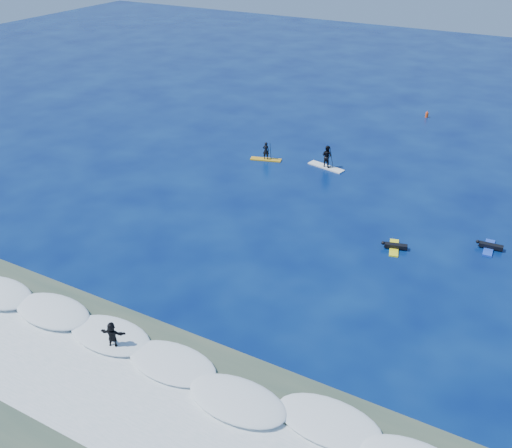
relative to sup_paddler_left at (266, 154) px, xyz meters
The scene contains 10 objects.
ground 16.12m from the sup_paddler_left, 64.40° to the right, with size 160.00×160.00×0.00m, color #031047.
shallow_water 29.37m from the sup_paddler_left, 76.29° to the right, with size 90.00×13.00×0.01m, color #364A3C.
breaking_wave 25.51m from the sup_paddler_left, 74.16° to the right, with size 40.00×6.00×0.30m, color white.
whitewater 28.40m from the sup_paddler_left, 75.81° to the right, with size 34.00×5.00×0.02m, color silver.
sup_paddler_left is the anchor object (origin of this frame).
sup_paddler_center 5.33m from the sup_paddler_left, 11.39° to the left, with size 3.34×1.48×2.28m.
prone_paddler_near 16.66m from the sup_paddler_left, 31.91° to the right, with size 1.66×2.18×0.44m.
prone_paddler_far 20.35m from the sup_paddler_left, 16.59° to the right, with size 1.71×2.18×0.45m.
wave_surfer 25.39m from the sup_paddler_left, 79.19° to the right, with size 2.20×1.18×1.54m.
marker_buoy 20.34m from the sup_paddler_left, 62.76° to the left, with size 0.31×0.31×0.73m.
Camera 1 is at (14.55, -25.96, 19.51)m, focal length 40.00 mm.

